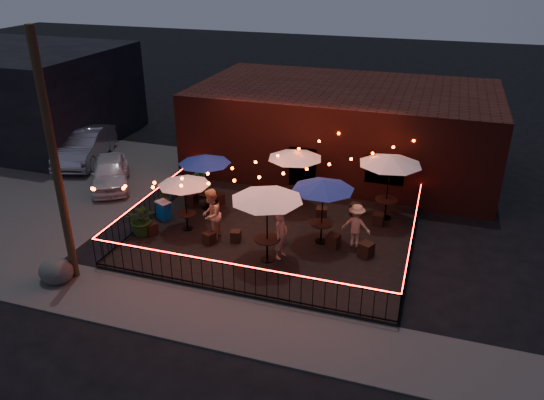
{
  "coord_description": "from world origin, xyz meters",
  "views": [
    {
      "loc": [
        5.37,
        -14.64,
        9.74
      ],
      "look_at": [
        -0.21,
        2.42,
        1.32
      ],
      "focal_mm": 35.0,
      "sensor_mm": 36.0,
      "label": 1
    }
  ],
  "objects_px": {
    "utility_pole": "(55,164)",
    "cooler": "(164,210)",
    "cafe_table_0": "(184,182)",
    "cafe_table_1": "(205,160)",
    "cafe_table_3": "(295,155)",
    "cafe_table_2": "(267,195)",
    "boulder": "(56,271)",
    "cafe_table_5": "(390,160)",
    "cafe_table_4": "(323,185)"
  },
  "relations": [
    {
      "from": "cooler",
      "to": "boulder",
      "type": "xyz_separation_m",
      "value": [
        -1.27,
        -4.84,
        -0.13
      ]
    },
    {
      "from": "utility_pole",
      "to": "cafe_table_0",
      "type": "relative_size",
      "value": 3.19
    },
    {
      "from": "cafe_table_0",
      "to": "cafe_table_1",
      "type": "height_order",
      "value": "cafe_table_1"
    },
    {
      "from": "utility_pole",
      "to": "boulder",
      "type": "xyz_separation_m",
      "value": [
        -0.37,
        -0.43,
        -3.6
      ]
    },
    {
      "from": "utility_pole",
      "to": "cafe_table_2",
      "type": "distance_m",
      "value": 6.54
    },
    {
      "from": "utility_pole",
      "to": "cafe_table_5",
      "type": "height_order",
      "value": "utility_pole"
    },
    {
      "from": "cafe_table_3",
      "to": "cooler",
      "type": "distance_m",
      "value": 5.65
    },
    {
      "from": "cafe_table_0",
      "to": "cafe_table_3",
      "type": "distance_m",
      "value": 4.65
    },
    {
      "from": "cafe_table_2",
      "to": "cafe_table_5",
      "type": "distance_m",
      "value": 5.62
    },
    {
      "from": "cafe_table_0",
      "to": "cafe_table_5",
      "type": "bearing_deg",
      "value": 24.99
    },
    {
      "from": "cafe_table_4",
      "to": "cooler",
      "type": "relative_size",
      "value": 3.9
    },
    {
      "from": "utility_pole",
      "to": "cooler",
      "type": "distance_m",
      "value": 5.69
    },
    {
      "from": "cafe_table_0",
      "to": "cooler",
      "type": "distance_m",
      "value": 2.09
    },
    {
      "from": "cafe_table_2",
      "to": "cafe_table_5",
      "type": "height_order",
      "value": "cafe_table_5"
    },
    {
      "from": "cafe_table_4",
      "to": "cafe_table_5",
      "type": "height_order",
      "value": "cafe_table_5"
    },
    {
      "from": "utility_pole",
      "to": "cafe_table_1",
      "type": "distance_m",
      "value": 6.42
    },
    {
      "from": "utility_pole",
      "to": "cafe_table_0",
      "type": "bearing_deg",
      "value": 61.09
    },
    {
      "from": "utility_pole",
      "to": "cafe_table_5",
      "type": "distance_m",
      "value": 11.76
    },
    {
      "from": "cafe_table_0",
      "to": "cafe_table_4",
      "type": "xyz_separation_m",
      "value": [
        5.06,
        0.63,
        0.27
      ]
    },
    {
      "from": "cafe_table_3",
      "to": "cafe_table_0",
      "type": "bearing_deg",
      "value": -135.28
    },
    {
      "from": "cafe_table_1",
      "to": "cafe_table_2",
      "type": "height_order",
      "value": "cafe_table_2"
    },
    {
      "from": "cafe_table_2",
      "to": "cafe_table_4",
      "type": "distance_m",
      "value": 2.33
    },
    {
      "from": "cooler",
      "to": "utility_pole",
      "type": "bearing_deg",
      "value": -76.57
    },
    {
      "from": "cafe_table_0",
      "to": "cooler",
      "type": "bearing_deg",
      "value": 158.31
    },
    {
      "from": "cafe_table_5",
      "to": "cafe_table_1",
      "type": "bearing_deg",
      "value": -168.95
    },
    {
      "from": "cafe_table_1",
      "to": "cooler",
      "type": "relative_size",
      "value": 3.68
    },
    {
      "from": "boulder",
      "to": "cafe_table_0",
      "type": "bearing_deg",
      "value": 59.77
    },
    {
      "from": "boulder",
      "to": "cafe_table_3",
      "type": "bearing_deg",
      "value": 52.55
    },
    {
      "from": "cafe_table_2",
      "to": "cafe_table_4",
      "type": "bearing_deg",
      "value": 51.01
    },
    {
      "from": "boulder",
      "to": "cooler",
      "type": "bearing_deg",
      "value": 75.3
    },
    {
      "from": "cafe_table_5",
      "to": "cooler",
      "type": "height_order",
      "value": "cafe_table_5"
    },
    {
      "from": "cafe_table_2",
      "to": "boulder",
      "type": "xyz_separation_m",
      "value": [
        -6.13,
        -3.17,
        -2.19
      ]
    },
    {
      "from": "cafe_table_3",
      "to": "boulder",
      "type": "xyz_separation_m",
      "value": [
        -5.83,
        -7.61,
        -2.0
      ]
    },
    {
      "from": "cafe_table_2",
      "to": "cafe_table_5",
      "type": "bearing_deg",
      "value": 52.32
    },
    {
      "from": "cafe_table_5",
      "to": "cooler",
      "type": "xyz_separation_m",
      "value": [
        -8.3,
        -2.78,
        -2.07
      ]
    },
    {
      "from": "utility_pole",
      "to": "cafe_table_0",
      "type": "distance_m",
      "value": 4.85
    },
    {
      "from": "cafe_table_2",
      "to": "cafe_table_4",
      "type": "height_order",
      "value": "cafe_table_2"
    },
    {
      "from": "cafe_table_1",
      "to": "boulder",
      "type": "relative_size",
      "value": 2.71
    },
    {
      "from": "cafe_table_1",
      "to": "cooler",
      "type": "height_order",
      "value": "cafe_table_1"
    },
    {
      "from": "cafe_table_3",
      "to": "cafe_table_2",
      "type": "bearing_deg",
      "value": -86.03
    },
    {
      "from": "utility_pole",
      "to": "cooler",
      "type": "height_order",
      "value": "utility_pole"
    },
    {
      "from": "cafe_table_5",
      "to": "utility_pole",
      "type": "bearing_deg",
      "value": -141.98
    },
    {
      "from": "cafe_table_2",
      "to": "cafe_table_3",
      "type": "bearing_deg",
      "value": 93.97
    },
    {
      "from": "cafe_table_0",
      "to": "cafe_table_4",
      "type": "height_order",
      "value": "cafe_table_4"
    },
    {
      "from": "utility_pole",
      "to": "cafe_table_2",
      "type": "height_order",
      "value": "utility_pole"
    },
    {
      "from": "cafe_table_3",
      "to": "cafe_table_5",
      "type": "bearing_deg",
      "value": 0.26
    },
    {
      "from": "cooler",
      "to": "boulder",
      "type": "bearing_deg",
      "value": -79.74
    },
    {
      "from": "cafe_table_0",
      "to": "cafe_table_3",
      "type": "height_order",
      "value": "cafe_table_3"
    },
    {
      "from": "cafe_table_2",
      "to": "cafe_table_3",
      "type": "height_order",
      "value": "cafe_table_2"
    },
    {
      "from": "cafe_table_4",
      "to": "cafe_table_3",
      "type": "bearing_deg",
      "value": 123.86
    }
  ]
}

